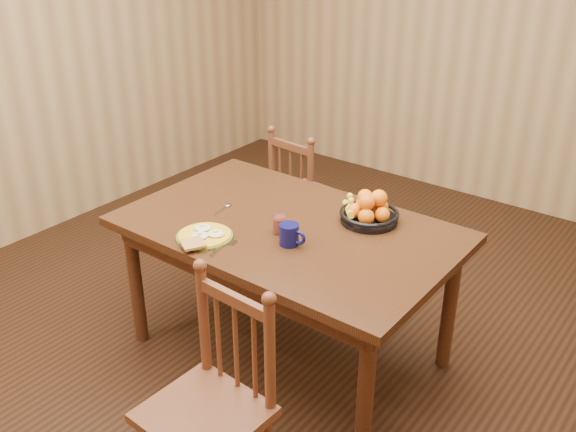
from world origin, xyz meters
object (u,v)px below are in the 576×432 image
Objects in this scene: breakfast_plate at (204,236)px; fruit_bowl at (369,211)px; chair_far at (304,196)px; coffee_mug at (290,235)px; dining_table at (288,241)px; chair_near at (211,405)px.

fruit_bowl reaches higher than breakfast_plate.
breakfast_plate is (0.32, -1.24, 0.34)m from chair_far.
coffee_mug is 0.45m from fruit_bowl.
chair_near is at bearing -70.41° from dining_table.
coffee_mug is at bearing -110.85° from fruit_bowl.
fruit_bowl is at bearing 69.15° from coffee_mug.
chair_far is 6.55× the size of coffee_mug.
chair_far is 0.94× the size of chair_near.
chair_near is at bearing -45.20° from breakfast_plate.
dining_table is 1.08m from chair_far.
dining_table is 0.42m from fruit_bowl.
dining_table is 11.96× the size of coffee_mug.
chair_far reaches higher than dining_table.
chair_near reaches higher than coffee_mug.
chair_near is at bearing -75.40° from coffee_mug.
fruit_bowl is (0.84, -0.62, 0.38)m from chair_far.
coffee_mug is at bearing 127.67° from chair_far.
fruit_bowl reaches higher than coffee_mug.
chair_far is at bearing 143.25° from fruit_bowl.
chair_near reaches higher than chair_far.
dining_table is 0.23m from coffee_mug.
chair_far is 1.11m from fruit_bowl.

